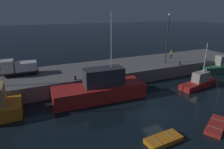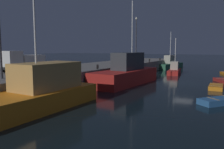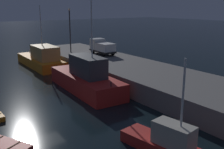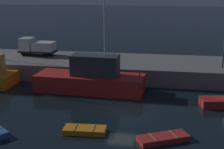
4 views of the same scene
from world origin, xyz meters
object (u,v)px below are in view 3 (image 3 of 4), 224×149
at_px(fishing_boat_white, 42,59).
at_px(bollard_east, 95,64).
at_px(utility_truck, 102,47).
at_px(dinghy_orange_near, 4,146).
at_px(lamp_post_west, 70,26).
at_px(fishing_boat_blue, 86,79).
at_px(fishing_boat_orange, 170,144).

xyz_separation_m(fishing_boat_white, bollard_east, (12.74, 2.47, 1.07)).
relative_size(utility_truck, bollard_east, 8.50).
bearing_deg(dinghy_orange_near, lamp_post_west, 144.19).
bearing_deg(dinghy_orange_near, fishing_boat_blue, 126.41).
height_order(fishing_boat_blue, dinghy_orange_near, fishing_boat_blue).
bearing_deg(fishing_boat_white, lamp_post_west, 81.13).
height_order(fishing_boat_blue, utility_truck, fishing_boat_blue).
xyz_separation_m(lamp_post_west, bollard_east, (11.99, -2.39, -4.02)).
bearing_deg(lamp_post_west, utility_truck, 33.88).
relative_size(fishing_boat_white, dinghy_orange_near, 2.97).
xyz_separation_m(fishing_boat_blue, lamp_post_west, (-14.64, 5.27, 4.94)).
bearing_deg(fishing_boat_orange, lamp_post_west, 165.74).
xyz_separation_m(dinghy_orange_near, lamp_post_west, (-22.99, 16.58, 6.19)).
height_order(fishing_boat_orange, lamp_post_west, lamp_post_west).
bearing_deg(bollard_east, fishing_boat_orange, -16.17).
relative_size(fishing_boat_orange, utility_truck, 1.42).
bearing_deg(fishing_boat_orange, utility_truck, 156.72).
height_order(dinghy_orange_near, utility_truck, utility_truck).
distance_m(dinghy_orange_near, bollard_east, 18.08).
relative_size(fishing_boat_blue, dinghy_orange_near, 2.91).
xyz_separation_m(lamp_post_west, utility_truck, (4.83, 3.25, -3.09)).
bearing_deg(bollard_east, fishing_boat_white, -169.05).
bearing_deg(fishing_boat_orange, fishing_boat_blue, 171.21).
xyz_separation_m(dinghy_orange_near, bollard_east, (-11.00, 14.19, 2.17)).
height_order(fishing_boat_orange, dinghy_orange_near, fishing_boat_orange).
relative_size(dinghy_orange_near, lamp_post_west, 0.58).
xyz_separation_m(fishing_boat_blue, fishing_boat_orange, (15.60, -2.41, -0.65)).
relative_size(fishing_boat_blue, utility_truck, 2.38).
xyz_separation_m(fishing_boat_white, lamp_post_west, (0.76, 4.86, 5.10)).
height_order(fishing_boat_white, lamp_post_west, fishing_boat_white).
distance_m(fishing_boat_blue, fishing_boat_white, 15.41).
bearing_deg(fishing_boat_orange, dinghy_orange_near, -129.22).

